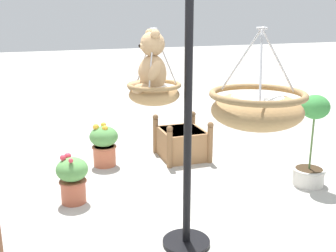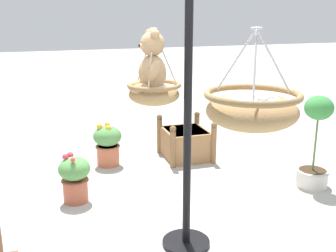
# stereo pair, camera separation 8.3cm
# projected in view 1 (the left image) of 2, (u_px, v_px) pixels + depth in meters

# --- Properties ---
(ground_plane) EXTENTS (40.00, 40.00, 0.00)m
(ground_plane) POSITION_uv_depth(u_px,v_px,m) (176.00, 237.00, 3.94)
(ground_plane) COLOR #ADAAA3
(display_pole_central) EXTENTS (0.44, 0.44, 2.28)m
(display_pole_central) POSITION_uv_depth(u_px,v_px,m) (187.00, 175.00, 3.63)
(display_pole_central) COLOR black
(display_pole_central) RESTS_ON ground
(hanging_basket_with_teddy) EXTENTS (0.46, 0.46, 0.64)m
(hanging_basket_with_teddy) POSITION_uv_depth(u_px,v_px,m) (154.00, 92.00, 3.48)
(hanging_basket_with_teddy) COLOR #A37F51
(teddy_bear) EXTENTS (0.36, 0.32, 0.53)m
(teddy_bear) POSITION_uv_depth(u_px,v_px,m) (151.00, 66.00, 3.41)
(teddy_bear) COLOR tan
(hanging_basket_left_high) EXTENTS (0.54, 0.54, 0.56)m
(hanging_basket_left_high) POSITION_uv_depth(u_px,v_px,m) (257.00, 108.00, 2.27)
(hanging_basket_left_high) COLOR #A37F51
(wooden_planter_box) EXTENTS (0.77, 0.71, 0.60)m
(wooden_planter_box) POSITION_uv_depth(u_px,v_px,m) (182.00, 142.00, 6.02)
(wooden_planter_box) COLOR #9E7047
(wooden_planter_box) RESTS_ON ground
(potted_plant_fern_front) EXTENTS (0.41, 0.41, 1.14)m
(potted_plant_fern_front) POSITION_uv_depth(u_px,v_px,m) (312.00, 144.00, 4.98)
(potted_plant_fern_front) COLOR beige
(potted_plant_fern_front) RESTS_ON ground
(potted_plant_bushy_green) EXTENTS (0.35, 0.35, 0.57)m
(potted_plant_bushy_green) POSITION_uv_depth(u_px,v_px,m) (72.00, 178.00, 4.58)
(potted_plant_bushy_green) COLOR #AD563D
(potted_plant_bushy_green) RESTS_ON ground
(potted_plant_small_succulent) EXTENTS (0.39, 0.39, 0.61)m
(potted_plant_small_succulent) POSITION_uv_depth(u_px,v_px,m) (104.00, 144.00, 5.68)
(potted_plant_small_succulent) COLOR #BC6042
(potted_plant_small_succulent) RESTS_ON ground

